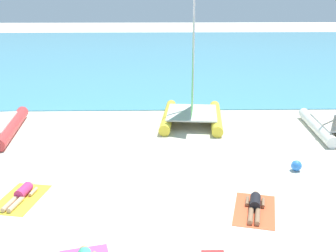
% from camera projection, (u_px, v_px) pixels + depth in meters
% --- Properties ---
extents(ground_plane, '(120.00, 120.00, 0.00)m').
position_uv_depth(ground_plane, '(166.00, 117.00, 19.87)').
color(ground_plane, beige).
extents(ocean_water, '(120.00, 40.00, 0.05)m').
position_uv_depth(ocean_water, '(162.00, 53.00, 39.95)').
color(ocean_water, '#4C9EB7').
rests_on(ocean_water, ground).
extents(sailboat_yellow, '(3.09, 4.44, 5.47)m').
position_uv_depth(sailboat_yellow, '(192.00, 106.00, 18.79)').
color(sailboat_yellow, yellow).
rests_on(sailboat_yellow, ground).
extents(towel_leftmost, '(1.42, 2.06, 0.01)m').
position_uv_depth(towel_leftmost, '(21.00, 199.00, 12.12)').
color(towel_leftmost, yellow).
rests_on(towel_leftmost, ground).
extents(sunbather_leftmost, '(0.67, 1.56, 0.30)m').
position_uv_depth(sunbather_leftmost, '(21.00, 194.00, 12.15)').
color(sunbather_leftmost, '#D83372').
rests_on(sunbather_leftmost, towel_leftmost).
extents(towel_center_right, '(1.54, 2.12, 0.01)m').
position_uv_depth(towel_center_right, '(255.00, 210.00, 11.50)').
color(towel_center_right, '#EA5933').
rests_on(towel_center_right, ground).
extents(sunbather_center_right, '(0.77, 1.55, 0.30)m').
position_uv_depth(sunbather_center_right, '(255.00, 205.00, 11.52)').
color(sunbather_center_right, black).
rests_on(sunbather_center_right, towel_center_right).
extents(beach_ball, '(0.36, 0.36, 0.36)m').
position_uv_depth(beach_ball, '(296.00, 166.00, 13.97)').
color(beach_ball, '#337FE5').
rests_on(beach_ball, ground).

